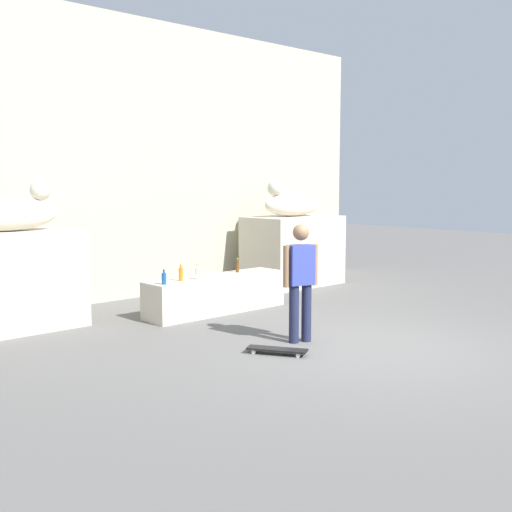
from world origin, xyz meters
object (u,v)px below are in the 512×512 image
(bottle_brown, at_px, (237,267))
(bottle_clear, at_px, (198,273))
(skater, at_px, (300,277))
(statue_reclining_right, at_px, (292,203))
(bottle_orange, at_px, (181,274))
(bottle_blue, at_px, (164,278))
(skateboard, at_px, (277,350))
(statue_reclining_left, at_px, (8,213))

(bottle_brown, relative_size, bottle_clear, 1.00)
(skater, xyz_separation_m, bottle_brown, (1.01, 2.50, -0.18))
(statue_reclining_right, height_order, bottle_clear, statue_reclining_right)
(bottle_brown, distance_m, bottle_orange, 1.34)
(statue_reclining_right, height_order, skater, statue_reclining_right)
(skater, relative_size, bottle_blue, 6.61)
(bottle_clear, bearing_deg, statue_reclining_right, 19.40)
(bottle_orange, distance_m, bottle_clear, 0.31)
(skater, relative_size, bottle_orange, 5.90)
(bottle_orange, bearing_deg, bottle_brown, 5.22)
(skater, relative_size, bottle_brown, 6.48)
(skater, distance_m, bottle_clear, 2.33)
(bottle_brown, distance_m, bottle_clear, 1.04)
(bottle_brown, bearing_deg, bottle_clear, -170.59)
(skater, bearing_deg, bottle_orange, -64.26)
(skater, height_order, bottle_orange, skater)
(bottle_orange, relative_size, bottle_blue, 1.12)
(skater, distance_m, skateboard, 1.13)
(statue_reclining_right, bearing_deg, bottle_clear, 20.74)
(skater, bearing_deg, bottle_brown, -94.10)
(statue_reclining_right, height_order, bottle_orange, statue_reclining_right)
(bottle_brown, height_order, bottle_blue, bottle_brown)
(statue_reclining_left, relative_size, bottle_blue, 6.36)
(bottle_brown, bearing_deg, statue_reclining_right, 23.18)
(bottle_blue, bearing_deg, statue_reclining_right, 17.12)
(statue_reclining_left, height_order, skater, statue_reclining_left)
(skater, distance_m, bottle_brown, 2.70)
(bottle_blue, bearing_deg, skater, -71.87)
(bottle_brown, distance_m, bottle_blue, 1.76)
(skateboard, relative_size, bottle_blue, 3.14)
(statue_reclining_left, height_order, bottle_clear, statue_reclining_left)
(bottle_clear, bearing_deg, skateboard, -104.70)
(statue_reclining_left, relative_size, statue_reclining_right, 1.00)
(skateboard, distance_m, bottle_orange, 2.73)
(bottle_brown, bearing_deg, skateboard, -121.88)
(skateboard, bearing_deg, bottle_blue, -29.21)
(skateboard, height_order, bottle_clear, bottle_clear)
(skateboard, relative_size, bottle_clear, 3.06)
(bottle_clear, bearing_deg, bottle_brown, 9.41)
(statue_reclining_right, distance_m, bottle_clear, 3.91)
(skater, distance_m, bottle_orange, 2.40)
(skateboard, distance_m, bottle_brown, 3.30)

